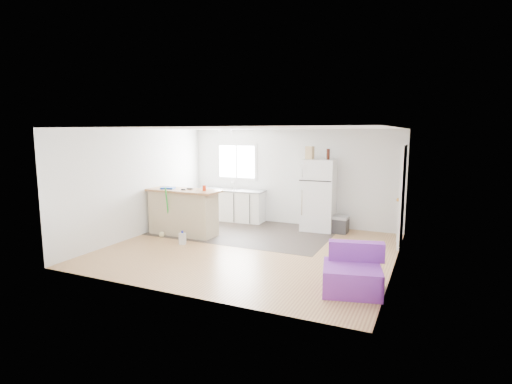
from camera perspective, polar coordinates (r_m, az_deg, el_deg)
room at (r=7.85m, az=-0.90°, el=0.28°), size 5.51×5.01×2.41m
vinyl_zone at (r=9.50m, az=-1.64°, el=-5.64°), size 4.05×2.50×0.00m
window at (r=10.72m, az=-2.76°, el=4.36°), size 1.18×0.06×0.98m
interior_door at (r=8.70m, az=20.15°, el=-0.65°), size 0.11×0.92×2.10m
ceiling_fixture at (r=9.39m, az=-4.47°, el=8.71°), size 0.30×0.30×0.07m
kitchen_cabinets at (r=10.63m, az=-3.59°, el=-1.80°), size 1.88×0.65×1.10m
peninsula at (r=9.26m, az=-10.34°, el=-2.80°), size 1.71×0.68×1.05m
refrigerator at (r=9.61m, az=8.95°, el=-0.41°), size 0.78×0.75×1.70m
cooler at (r=9.54m, az=11.49°, el=-4.49°), size 0.54×0.38×0.40m
purple_seat at (r=6.18m, az=13.62°, el=-11.34°), size 0.98×0.96×0.68m
cleaner_jug at (r=8.54m, az=-10.47°, el=-6.54°), size 0.15×0.12×0.29m
mop at (r=9.22m, az=-13.03°, el=-4.82°), size 0.24×0.32×1.14m
red_cup at (r=8.88m, az=-7.40°, el=0.56°), size 0.11×0.11×0.12m
blue_tray at (r=9.34m, az=-12.48°, el=0.56°), size 0.35×0.29×0.04m
tool_a at (r=9.15m, az=-9.45°, el=0.47°), size 0.15×0.08×0.03m
tool_b at (r=9.06m, az=-10.34°, el=0.35°), size 0.11×0.07×0.03m
cardboard_box at (r=9.51m, az=7.69°, el=5.58°), size 0.22×0.17×0.30m
bottle_left at (r=9.39m, az=10.29°, el=5.33°), size 0.09×0.09×0.25m
bottle_right at (r=9.44m, az=10.25°, el=5.35°), size 0.09×0.09×0.25m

